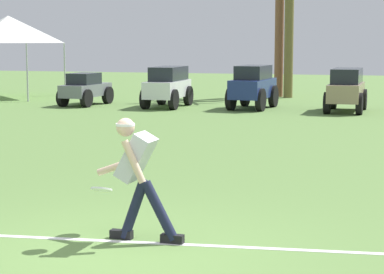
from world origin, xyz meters
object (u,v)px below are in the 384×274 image
(parked_car_slot_c, at_px, (253,86))
(palm_tree_far_left, at_px, (280,17))
(parked_car_slot_a, at_px, (85,89))
(parked_car_slot_d, at_px, (346,88))
(event_tent, at_px, (9,29))
(frisbee_thrower, at_px, (137,172))
(parked_car_slot_b, at_px, (168,85))
(frisbee_in_flight, at_px, (102,189))

(parked_car_slot_c, xyz_separation_m, palm_tree_far_left, (0.03, 5.17, 2.34))
(parked_car_slot_a, xyz_separation_m, parked_car_slot_d, (8.76, 0.09, 0.16))
(parked_car_slot_a, relative_size, palm_tree_far_left, 0.45)
(parked_car_slot_c, relative_size, event_tent, 0.74)
(frisbee_thrower, bearing_deg, event_tent, 122.77)
(frisbee_thrower, distance_m, event_tent, 21.67)
(parked_car_slot_c, distance_m, parked_car_slot_d, 3.00)
(parked_car_slot_a, bearing_deg, parked_car_slot_b, 1.37)
(frisbee_thrower, xyz_separation_m, parked_car_slot_a, (-7.53, 15.82, -0.22))
(parked_car_slot_a, xyz_separation_m, parked_car_slot_c, (5.77, 0.28, 0.18))
(parked_car_slot_d, relative_size, palm_tree_far_left, 0.48)
(frisbee_in_flight, relative_size, parked_car_slot_c, 0.11)
(frisbee_in_flight, xyz_separation_m, parked_car_slot_c, (-1.24, 15.87, 0.22))
(frisbee_in_flight, distance_m, parked_car_slot_d, 15.78)
(parked_car_slot_b, xyz_separation_m, parked_car_slot_d, (5.83, 0.02, 0.00))
(frisbee_thrower, height_order, parked_car_slot_a, frisbee_thrower)
(parked_car_slot_b, height_order, parked_car_slot_d, same)
(palm_tree_far_left, bearing_deg, frisbee_in_flight, -86.72)
(frisbee_thrower, height_order, parked_car_slot_b, frisbee_thrower)
(parked_car_slot_d, bearing_deg, palm_tree_far_left, 118.95)
(frisbee_in_flight, relative_size, parked_car_slot_d, 0.11)
(frisbee_in_flight, height_order, parked_car_slot_d, parked_car_slot_d)
(frisbee_thrower, xyz_separation_m, event_tent, (-11.69, 18.16, 1.82))
(parked_car_slot_a, bearing_deg, frisbee_thrower, -64.54)
(palm_tree_far_left, xyz_separation_m, event_tent, (-9.95, -3.11, -0.47))
(parked_car_slot_b, xyz_separation_m, parked_car_slot_c, (2.83, 0.21, 0.02))
(parked_car_slot_d, bearing_deg, frisbee_thrower, -94.42)
(parked_car_slot_a, bearing_deg, parked_car_slot_c, 2.77)
(parked_car_slot_d, bearing_deg, parked_car_slot_b, -179.81)
(parked_car_slot_b, distance_m, palm_tree_far_left, 6.54)
(frisbee_in_flight, xyz_separation_m, event_tent, (-11.16, 17.93, 2.09))
(parked_car_slot_d, height_order, event_tent, event_tent)
(parked_car_slot_a, distance_m, parked_car_slot_b, 2.94)
(parked_car_slot_c, bearing_deg, frisbee_in_flight, -85.54)
(frisbee_in_flight, distance_m, parked_car_slot_b, 16.19)
(parked_car_slot_b, distance_m, event_tent, 7.68)
(event_tent, bearing_deg, frisbee_thrower, -57.23)
(parked_car_slot_b, distance_m, parked_car_slot_d, 5.83)
(palm_tree_far_left, bearing_deg, event_tent, -162.63)
(palm_tree_far_left, relative_size, event_tent, 1.54)
(palm_tree_far_left, bearing_deg, parked_car_slot_d, -61.05)
(parked_car_slot_a, height_order, parked_car_slot_d, parked_car_slot_d)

